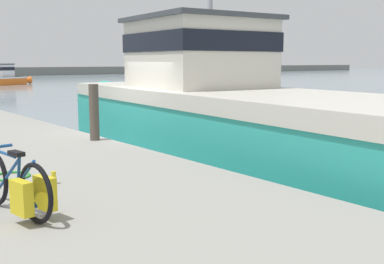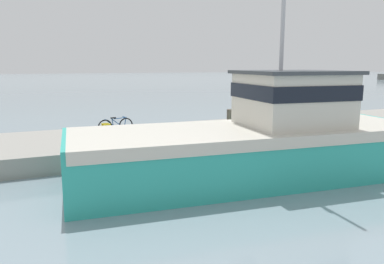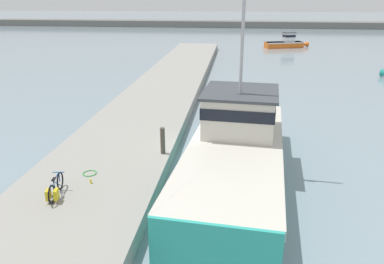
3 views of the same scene
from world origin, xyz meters
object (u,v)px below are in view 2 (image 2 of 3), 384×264
Objects in this scene: bicycle_touring at (113,126)px; water_bottle_on_curb at (143,133)px; fishing_boat_main at (268,139)px; mooring_post at (229,124)px.

water_bottle_on_curb is (0.87, 1.21, -0.25)m from bicycle_touring.
bicycle_touring is at bearing -142.83° from fishing_boat_main.
fishing_boat_main is 6.37m from water_bottle_on_curb.
fishing_boat_main is at bearing 23.20° from bicycle_touring.
fishing_boat_main is at bearing 27.03° from water_bottle_on_curb.
water_bottle_on_curb is (-2.26, -3.23, -0.54)m from mooring_post.
bicycle_touring is (-6.53, -4.09, -0.26)m from fishing_boat_main.
fishing_boat_main reaches higher than water_bottle_on_curb.
water_bottle_on_curb is at bearing -147.87° from fishing_boat_main.
mooring_post is (3.13, 4.43, 0.29)m from bicycle_touring.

